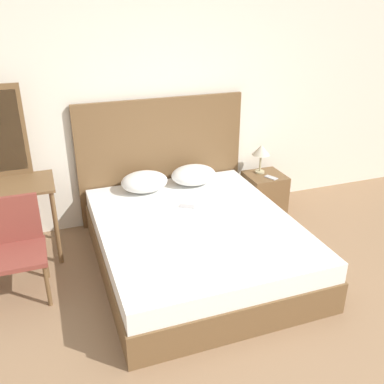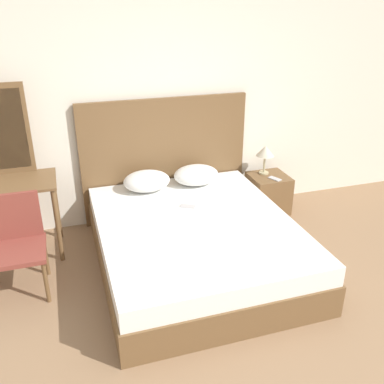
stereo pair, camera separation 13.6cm
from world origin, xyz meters
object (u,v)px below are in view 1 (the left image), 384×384
(table_lamp, at_px, (261,151))
(phone_on_nightstand, at_px, (271,178))
(phone_on_bed, at_px, (187,206))
(vanity_desk, at_px, (7,199))
(nightstand, at_px, (264,192))
(chair, at_px, (14,243))
(bed, at_px, (196,243))

(table_lamp, xyz_separation_m, phone_on_nightstand, (0.05, -0.19, -0.26))
(phone_on_bed, xyz_separation_m, phone_on_nightstand, (1.18, 0.42, -0.02))
(vanity_desk, bearing_deg, phone_on_bed, -13.64)
(phone_on_nightstand, bearing_deg, nightstand, 97.96)
(phone_on_bed, distance_m, chair, 1.61)
(nightstand, relative_size, table_lamp, 1.31)
(bed, distance_m, table_lamp, 1.55)
(phone_on_bed, height_order, table_lamp, table_lamp)
(bed, xyz_separation_m, nightstand, (1.18, 0.83, -0.01))
(table_lamp, distance_m, chair, 2.85)
(phone_on_bed, relative_size, table_lamp, 0.48)
(chair, bearing_deg, table_lamp, 15.79)
(nightstand, relative_size, vanity_desk, 0.52)
(nightstand, bearing_deg, chair, -166.04)
(bed, bearing_deg, phone_on_nightstand, 31.15)
(phone_on_bed, height_order, nightstand, phone_on_bed)
(bed, height_order, table_lamp, table_lamp)
(phone_on_bed, distance_m, table_lamp, 1.31)
(vanity_desk, distance_m, chair, 0.58)
(phone_on_bed, xyz_separation_m, chair, (-1.60, -0.16, 0.00))
(chair, bearing_deg, phone_on_nightstand, 11.78)
(table_lamp, height_order, chair, chair)
(nightstand, xyz_separation_m, table_lamp, (-0.03, 0.09, 0.49))
(bed, xyz_separation_m, phone_on_nightstand, (1.20, 0.72, 0.22))
(bed, bearing_deg, nightstand, 35.11)
(phone_on_nightstand, xyz_separation_m, vanity_desk, (-2.81, -0.02, 0.19))
(table_lamp, bearing_deg, chair, -164.21)
(bed, relative_size, chair, 2.52)
(nightstand, distance_m, chair, 2.86)
(nightstand, height_order, chair, chair)
(chair, bearing_deg, nightstand, 13.96)
(nightstand, bearing_deg, phone_on_bed, -155.70)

